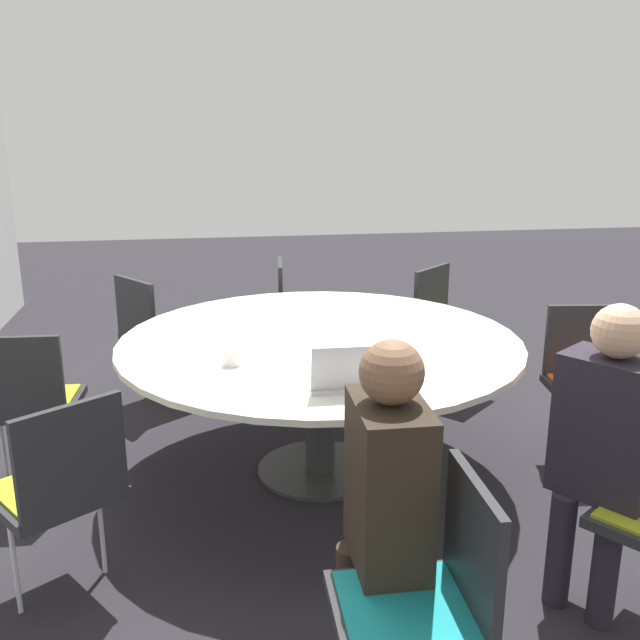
# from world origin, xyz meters

# --- Properties ---
(ground_plane) EXTENTS (16.00, 16.00, 0.00)m
(ground_plane) POSITION_xyz_m (0.00, 0.00, 0.00)
(ground_plane) COLOR black
(conference_table) EXTENTS (2.07, 2.07, 0.76)m
(conference_table) POSITION_xyz_m (0.00, 0.00, 0.66)
(conference_table) COLOR #333333
(conference_table) RESTS_ON ground_plane
(chair_0) EXTENTS (0.45, 0.43, 0.87)m
(chair_0) POSITION_xyz_m (-1.76, -0.04, 0.53)
(chair_0) COLOR #262628
(chair_0) RESTS_ON ground_plane
(chair_2) EXTENTS (0.47, 0.49, 0.87)m
(chair_2) POSITION_xyz_m (-0.11, -1.46, 0.53)
(chair_2) COLOR #262628
(chair_2) RESTS_ON ground_plane
(chair_3) EXTENTS (0.61, 0.61, 0.87)m
(chair_3) POSITION_xyz_m (1.03, -1.04, 0.53)
(chair_3) COLOR #262628
(chair_3) RESTS_ON ground_plane
(chair_4) EXTENTS (0.48, 0.46, 0.87)m
(chair_4) POSITION_xyz_m (1.46, -0.07, 0.53)
(chair_4) COLOR #262628
(chair_4) RESTS_ON ground_plane
(chair_5) EXTENTS (0.60, 0.60, 0.87)m
(chair_5) POSITION_xyz_m (1.13, 0.93, 0.53)
(chair_5) COLOR #262628
(chair_5) RESTS_ON ground_plane
(chair_6) EXTENTS (0.44, 0.46, 0.87)m
(chair_6) POSITION_xyz_m (0.01, 1.46, 0.53)
(chair_6) COLOR #262628
(chair_6) RESTS_ON ground_plane
(chair_7) EXTENTS (0.60, 0.60, 0.87)m
(chair_7) POSITION_xyz_m (-0.91, 1.15, 0.53)
(chair_7) COLOR #262628
(chair_7) RESTS_ON ground_plane
(person_0) EXTENTS (0.36, 0.26, 1.22)m
(person_0) POSITION_xyz_m (-1.52, 0.04, 0.72)
(person_0) COLOR #2D2319
(person_0) RESTS_ON ground_plane
(person_1) EXTENTS (0.42, 0.39, 1.22)m
(person_1) POSITION_xyz_m (-1.24, -0.88, 0.72)
(person_1) COLOR #231E28
(person_1) RESTS_ON ground_plane
(laptop) EXTENTS (0.23, 0.30, 0.21)m
(laptop) POSITION_xyz_m (-0.72, 0.01, 0.81)
(laptop) COLOR silver
(laptop) RESTS_ON conference_table
(spiral_notebook) EXTENTS (0.26, 0.24, 0.02)m
(spiral_notebook) POSITION_xyz_m (-0.40, -0.12, 0.77)
(spiral_notebook) COLOR maroon
(spiral_notebook) RESTS_ON conference_table
(coffee_cup) EXTENTS (0.08, 0.08, 0.08)m
(coffee_cup) POSITION_xyz_m (-0.34, 0.46, 0.80)
(coffee_cup) COLOR white
(coffee_cup) RESTS_ON conference_table
(handbag) EXTENTS (0.36, 0.16, 0.28)m
(handbag) POSITION_xyz_m (1.55, -0.63, 0.14)
(handbag) COLOR #513319
(handbag) RESTS_ON ground_plane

